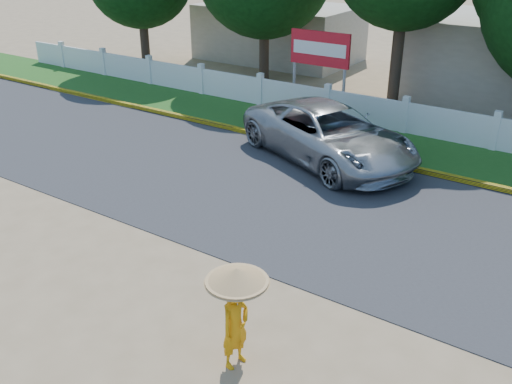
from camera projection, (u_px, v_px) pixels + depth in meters
ground at (201, 285)px, 11.53m from camera, size 120.00×120.00×0.00m
road at (309, 203)px, 14.90m from camera, size 60.00×7.00×0.02m
grass_verge at (387, 144)px, 18.84m from camera, size 60.00×3.50×0.03m
curb at (366, 158)px, 17.53m from camera, size 40.00×0.18×0.16m
fence at (405, 118)px, 19.70m from camera, size 40.00×0.10×1.10m
building_far at (279, 32)px, 30.24m from camera, size 8.00×5.00×2.80m
vehicle at (329, 134)px, 17.29m from camera, size 6.69×4.99×1.69m
monk_with_parasol at (236, 303)px, 8.95m from camera, size 1.03×1.03×1.88m
billboard at (320, 53)px, 21.86m from camera, size 2.50×0.13×2.95m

